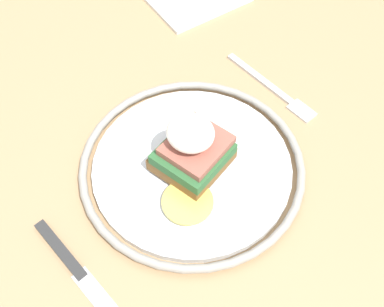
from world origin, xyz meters
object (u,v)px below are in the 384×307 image
knife (79,273)px  sandwich (192,150)px  plate (192,166)px  fork (274,89)px

knife → sandwich: bearing=174.8°
plate → fork: 0.17m
sandwich → knife: 0.18m
fork → knife: bearing=-3.8°
sandwich → knife: bearing=-5.2°
fork → knife: size_ratio=0.84×
plate → sandwich: 0.04m
plate → fork: size_ratio=1.75×
plate → fork: (-0.17, 0.01, -0.01)m
plate → knife: 0.18m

